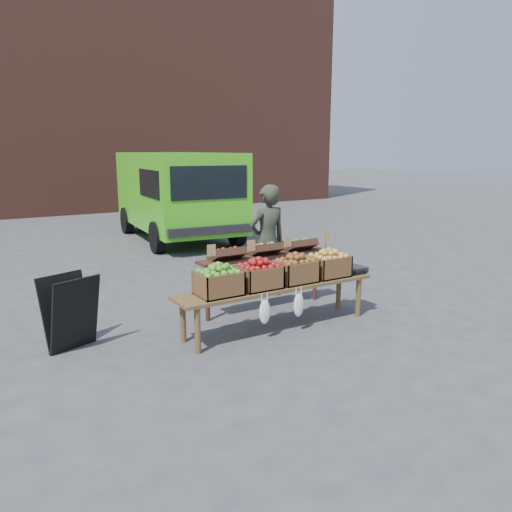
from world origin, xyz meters
TOP-DOWN VIEW (x-y plane):
  - ground at (0.00, 0.00)m, footprint 80.00×80.00m
  - brick_building at (0.00, 15.00)m, footprint 24.00×4.00m
  - delivery_van at (1.73, 6.67)m, footprint 2.65×5.00m
  - vendor at (0.88, 1.24)m, footprint 0.63×0.42m
  - chalkboard_sign at (-2.16, 0.65)m, footprint 0.64×0.49m
  - back_table at (0.47, 0.68)m, footprint 2.10×0.44m
  - display_bench at (0.19, -0.04)m, footprint 2.70×0.56m
  - crate_golden_apples at (-0.64, -0.04)m, footprint 0.50×0.40m
  - crate_russet_pears at (-0.09, -0.04)m, footprint 0.50×0.40m
  - crate_red_apples at (0.46, -0.04)m, footprint 0.50×0.40m
  - crate_green_apples at (1.01, -0.04)m, footprint 0.50×0.40m
  - weighing_scale at (1.44, -0.04)m, footprint 0.34×0.30m

SIDE VIEW (x-z plane):
  - ground at x=0.00m, z-range 0.00..0.00m
  - display_bench at x=0.19m, z-range 0.00..0.57m
  - chalkboard_sign at x=-2.16m, z-range 0.00..0.87m
  - back_table at x=0.47m, z-range 0.00..1.04m
  - weighing_scale at x=1.44m, z-range 0.57..0.65m
  - crate_golden_apples at x=-0.64m, z-range 0.57..0.85m
  - crate_russet_pears at x=-0.09m, z-range 0.57..0.85m
  - crate_red_apples at x=0.46m, z-range 0.57..0.85m
  - crate_green_apples at x=1.01m, z-range 0.57..0.85m
  - vendor at x=0.88m, z-range 0.00..1.72m
  - delivery_van at x=1.73m, z-range 0.00..2.16m
  - brick_building at x=0.00m, z-range 0.00..10.00m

